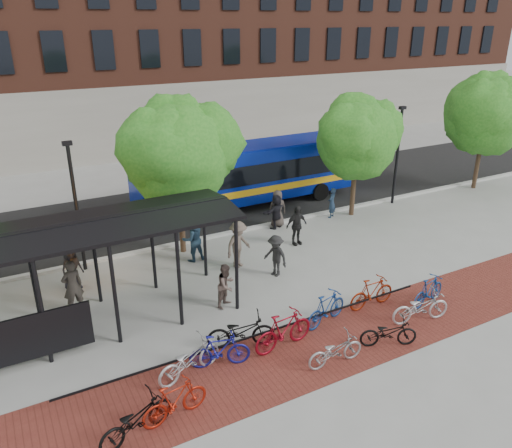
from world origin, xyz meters
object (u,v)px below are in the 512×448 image
bike_7 (326,308)px  bike_9 (372,293)px  tree_c (358,135)px  pedestrian_2 (193,239)px  bike_2 (189,359)px  pedestrian_5 (276,212)px  pedestrian_4 (297,225)px  pedestrian_7 (332,203)px  bike_3 (220,351)px  bike_6 (335,350)px  bike_5 (284,330)px  pedestrian_6 (277,209)px  bike_1 (175,401)px  bike_0 (136,419)px  tree_d (487,110)px  pedestrian_9 (276,256)px  bike_4 (241,331)px  bike_10 (420,307)px  bike_8 (388,333)px  lamp_post_left (76,204)px  pedestrian_3 (238,245)px  bus (247,171)px  bus_shelter (60,244)px  pedestrian_0 (71,268)px  bike_11 (428,291)px  tree_b (179,148)px  pedestrian_8 (226,285)px  lamp_post_right (398,153)px

bike_7 → bike_9: 1.95m
tree_c → pedestrian_2: tree_c is taller
bike_2 → pedestrian_5: pedestrian_5 is taller
pedestrian_4 → pedestrian_7: (3.28, 1.88, -0.13)m
tree_c → bike_3: (-10.88, -7.71, -3.53)m
bike_6 → pedestrian_2: bearing=10.6°
bike_6 → bike_7: bike_7 is taller
bike_9 → pedestrian_5: pedestrian_5 is taller
bike_5 → pedestrian_6: (4.71, 8.29, 0.27)m
bike_5 → pedestrian_6: 9.53m
pedestrian_5 → pedestrian_6: (0.17, 0.18, 0.06)m
tree_c → bike_1: bearing=-144.6°
bike_0 → tree_d: bearing=-84.7°
tree_d → pedestrian_2: tree_d is taller
pedestrian_5 → pedestrian_9: (-2.42, -4.03, 0.01)m
bike_4 → pedestrian_4: (5.45, 5.43, 0.36)m
bike_9 → bike_10: bearing=-151.3°
pedestrian_6 → bike_0: bearing=56.5°
bike_6 → pedestrian_7: size_ratio=1.16×
bike_8 → lamp_post_left: bearing=60.6°
bike_0 → bike_9: (8.67, 1.84, 0.04)m
bike_3 → pedestrian_3: size_ratio=0.91×
bus → bike_9: size_ratio=6.42×
bus_shelter → pedestrian_0: size_ratio=6.26×
bike_5 → pedestrian_0: 8.29m
bike_5 → bike_9: (3.84, 0.54, -0.06)m
lamp_post_left → bike_1: (0.40, -9.26, -2.21)m
bus → bike_11: (0.85, -11.83, -1.32)m
tree_b → pedestrian_4: tree_b is taller
pedestrian_0 → pedestrian_2: size_ratio=0.89×
lamp_post_left → pedestrian_8: size_ratio=3.27×
bike_2 → bike_11: size_ratio=1.18×
bike_11 → pedestrian_6: (-0.98, 8.53, 0.37)m
bike_3 → lamp_post_right: bearing=-42.8°
lamp_post_right → pedestrian_6: lamp_post_right is taller
lamp_post_left → pedestrian_9: 7.76m
lamp_post_left → bike_3: bearing=-74.5°
bike_10 → bus: bearing=11.0°
lamp_post_right → bike_5: bearing=-145.5°
pedestrian_0 → bike_6: bearing=-81.5°
tree_c → bike_11: 9.37m
lamp_post_left → bus_shelter: bearing=-105.5°
bus_shelter → tree_b: size_ratio=1.64×
tree_b → pedestrian_5: (4.68, 0.27, -3.64)m
tree_c → bike_10: tree_c is taller
bike_3 → bike_6: 3.28m
bike_2 → pedestrian_6: pedestrian_6 is taller
bike_1 → bike_2: 1.62m
pedestrian_6 → pedestrian_2: bearing=28.6°
bike_11 → pedestrian_9: size_ratio=1.04×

